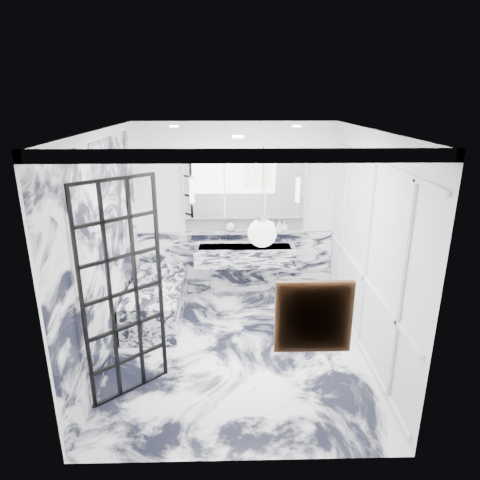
{
  "coord_description": "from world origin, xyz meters",
  "views": [
    {
      "loc": [
        -0.08,
        -4.85,
        3.16
      ],
      "look_at": [
        0.05,
        0.5,
        1.35
      ],
      "focal_mm": 32.0,
      "sensor_mm": 36.0,
      "label": 1
    }
  ],
  "objects_px": {
    "trough_sink": "(245,255)",
    "mirror_cabinet": "(245,186)",
    "bathtub": "(157,301)",
    "crittall_door": "(123,293)"
  },
  "relations": [
    {
      "from": "mirror_cabinet",
      "to": "bathtub",
      "type": "height_order",
      "value": "mirror_cabinet"
    },
    {
      "from": "trough_sink",
      "to": "mirror_cabinet",
      "type": "bearing_deg",
      "value": 90.0
    },
    {
      "from": "crittall_door",
      "to": "trough_sink",
      "type": "distance_m",
      "value": 2.73
    },
    {
      "from": "mirror_cabinet",
      "to": "bathtub",
      "type": "bearing_deg",
      "value": -147.94
    },
    {
      "from": "trough_sink",
      "to": "mirror_cabinet",
      "type": "relative_size",
      "value": 0.84
    },
    {
      "from": "crittall_door",
      "to": "mirror_cabinet",
      "type": "height_order",
      "value": "crittall_door"
    },
    {
      "from": "crittall_door",
      "to": "trough_sink",
      "type": "relative_size",
      "value": 1.5
    },
    {
      "from": "trough_sink",
      "to": "bathtub",
      "type": "height_order",
      "value": "trough_sink"
    },
    {
      "from": "crittall_door",
      "to": "mirror_cabinet",
      "type": "bearing_deg",
      "value": 20.99
    },
    {
      "from": "crittall_door",
      "to": "mirror_cabinet",
      "type": "relative_size",
      "value": 1.26
    }
  ]
}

